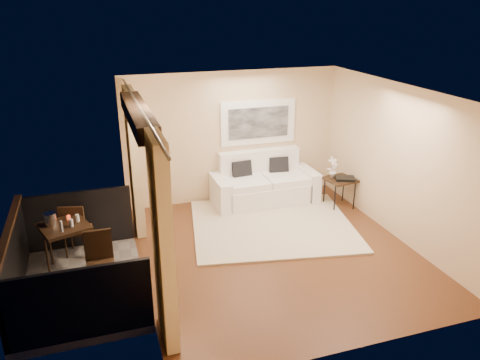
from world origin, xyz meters
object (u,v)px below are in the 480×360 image
bistro_table (65,230)px  sofa (263,185)px  side_table (340,181)px  balcony_chair_far (75,227)px  ice_bucket (50,219)px  balcony_chair_near (100,256)px  orchid (333,167)px

bistro_table → sofa: bearing=22.8°
side_table → balcony_chair_far: 5.15m
side_table → ice_bucket: 5.51m
balcony_chair_far → balcony_chair_near: 1.14m
sofa → bistro_table: (-3.87, -1.63, 0.34)m
side_table → balcony_chair_near: 5.02m
bistro_table → ice_bucket: ice_bucket is taller
orchid → side_table: bearing=-38.8°
side_table → ice_bucket: ice_bucket is taller
orchid → balcony_chair_near: size_ratio=0.49×
sofa → side_table: 1.58m
sofa → orchid: 1.48m
side_table → bistro_table: size_ratio=0.75×
balcony_chair_near → balcony_chair_far: bearing=108.6°
bistro_table → balcony_chair_far: bearing=74.2°
sofa → ice_bucket: size_ratio=10.88×
bistro_table → balcony_chair_near: 0.83m
sofa → balcony_chair_near: bearing=-146.4°
orchid → bistro_table: 5.22m
balcony_chair_near → ice_bucket: (-0.66, 0.72, 0.37)m
sofa → balcony_chair_far: sofa is taller
bistro_table → ice_bucket: size_ratio=4.26×
sofa → orchid: size_ratio=4.90×
sofa → balcony_chair_near: sofa is taller
sofa → balcony_chair_far: bearing=-162.5°
side_table → balcony_chair_far: size_ratio=0.69×
sofa → bistro_table: sofa is taller
bistro_table → balcony_chair_near: bearing=-54.1°
sofa → ice_bucket: sofa is taller
sofa → side_table: bearing=-28.4°
orchid → balcony_chair_far: 5.04m
side_table → balcony_chair_near: (-4.78, -1.54, -0.03)m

